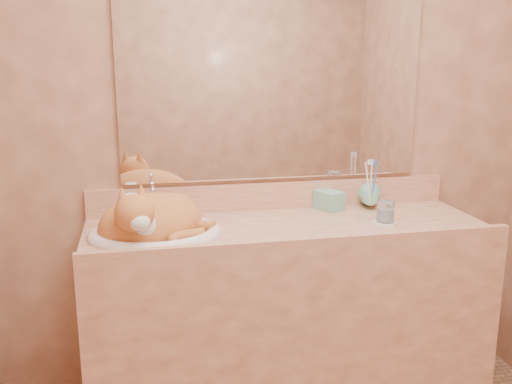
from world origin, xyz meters
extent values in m
cube|color=brown|center=(0.00, 1.00, 1.25)|extent=(2.40, 0.02, 2.50)
cube|color=white|center=(0.00, 0.99, 1.39)|extent=(1.30, 0.02, 0.80)
imported|color=#79C1A8|center=(0.27, 0.88, 0.94)|extent=(0.11, 0.11, 0.18)
imported|color=#79C1A8|center=(0.41, 0.87, 0.90)|extent=(0.13, 0.13, 0.10)
cylinder|color=white|center=(0.39, 0.67, 0.85)|extent=(0.10, 0.10, 0.01)
cylinder|color=white|center=(0.39, 0.67, 0.90)|extent=(0.07, 0.07, 0.08)
cylinder|color=white|center=(-0.61, 0.88, 0.91)|extent=(0.05, 0.05, 0.12)
camera|label=1|loc=(-0.57, -1.39, 1.51)|focal=40.00mm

